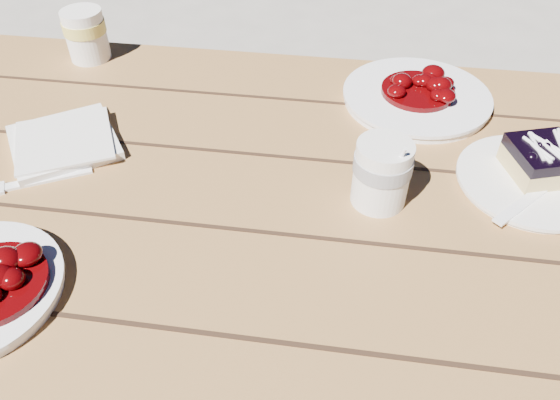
# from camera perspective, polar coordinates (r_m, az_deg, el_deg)

# --- Properties ---
(picnic_table) EXTENTS (2.00, 1.55, 0.75)m
(picnic_table) POSITION_cam_1_polar(r_m,az_deg,el_deg) (0.88, -0.41, -7.01)
(picnic_table) COLOR brown
(picnic_table) RESTS_ON ground
(dessert_plate) EXTENTS (0.20, 0.20, 0.01)m
(dessert_plate) POSITION_cam_1_polar(r_m,az_deg,el_deg) (0.85, 24.71, 1.80)
(dessert_plate) COLOR white
(dessert_plate) RESTS_ON picnic_table
(blueberry_cake) EXTENTS (0.11, 0.11, 0.05)m
(blueberry_cake) POSITION_cam_1_polar(r_m,az_deg,el_deg) (0.85, 25.72, 3.84)
(blueberry_cake) COLOR #D3BA73
(blueberry_cake) RESTS_ON dessert_plate
(fork_dessert) EXTENTS (0.13, 0.13, 0.00)m
(fork_dessert) POSITION_cam_1_polar(r_m,az_deg,el_deg) (0.80, 24.19, -0.19)
(fork_dessert) COLOR white
(fork_dessert) RESTS_ON dessert_plate
(coffee_cup) EXTENTS (0.07, 0.07, 0.09)m
(coffee_cup) POSITION_cam_1_polar(r_m,az_deg,el_deg) (0.74, 10.56, 2.73)
(coffee_cup) COLOR white
(coffee_cup) RESTS_ON picnic_table
(napkin_stack) EXTENTS (0.21, 0.21, 0.01)m
(napkin_stack) POSITION_cam_1_polar(r_m,az_deg,el_deg) (0.91, -21.65, 5.62)
(napkin_stack) COLOR white
(napkin_stack) RESTS_ON picnic_table
(fork_table) EXTENTS (0.15, 0.10, 0.00)m
(fork_table) POSITION_cam_1_polar(r_m,az_deg,el_deg) (0.85, -23.14, 2.07)
(fork_table) COLOR white
(fork_table) RESTS_ON picnic_table
(second_plate) EXTENTS (0.24, 0.24, 0.02)m
(second_plate) POSITION_cam_1_polar(r_m,az_deg,el_deg) (0.98, 14.05, 10.33)
(second_plate) COLOR white
(second_plate) RESTS_ON picnic_table
(second_stew) EXTENTS (0.12, 0.12, 0.04)m
(second_stew) POSITION_cam_1_polar(r_m,az_deg,el_deg) (0.96, 14.34, 11.79)
(second_stew) COLOR #490204
(second_stew) RESTS_ON second_plate
(second_cup) EXTENTS (0.07, 0.07, 0.09)m
(second_cup) POSITION_cam_1_polar(r_m,az_deg,el_deg) (1.13, -19.60, 15.94)
(second_cup) COLOR white
(second_cup) RESTS_ON picnic_table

